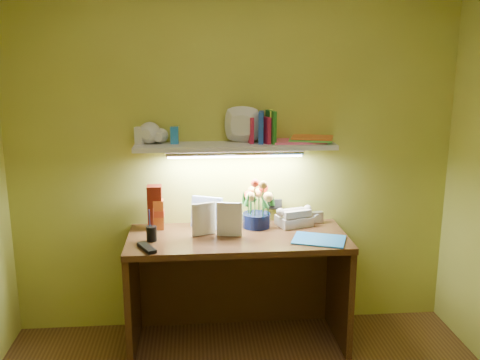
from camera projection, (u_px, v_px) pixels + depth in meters
name	position (u px, v px, depth m)	size (l,w,h in m)	color
desk	(238.00, 290.00, 3.50)	(1.40, 0.60, 0.75)	#331A0E
flower_bouquet	(256.00, 203.00, 3.55)	(0.21, 0.21, 0.33)	#070F37
telephone	(294.00, 216.00, 3.61)	(0.22, 0.16, 0.13)	beige
desk_clock	(317.00, 217.00, 3.66)	(0.08, 0.04, 0.08)	#B6B5BA
whisky_bottle	(159.00, 211.00, 3.52)	(0.07, 0.07, 0.25)	#BC521C
whisky_box	(155.00, 207.00, 3.53)	(0.09, 0.09, 0.29)	#571409
pen_cup	(151.00, 229.00, 3.30)	(0.07, 0.07, 0.16)	black
art_card	(207.00, 212.00, 3.55)	(0.21, 0.04, 0.21)	white
tv_remote	(147.00, 248.00, 3.17)	(0.05, 0.19, 0.02)	black
blue_folder	(319.00, 240.00, 3.33)	(0.32, 0.23, 0.01)	#247CD5
desk_book_a	(192.00, 221.00, 3.37)	(0.16, 0.02, 0.22)	beige
desk_book_b	(217.00, 219.00, 3.39)	(0.16, 0.02, 0.22)	silver
wall_shelf	(235.00, 140.00, 3.45)	(1.32, 0.32, 0.24)	silver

